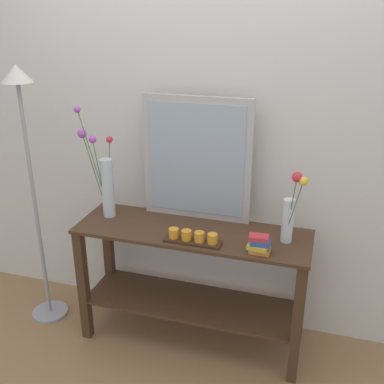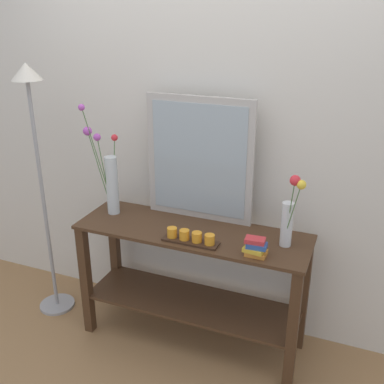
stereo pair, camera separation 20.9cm
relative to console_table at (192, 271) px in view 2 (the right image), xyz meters
The scene contains 9 objects.
ground_plane 0.50m from the console_table, ahead, with size 7.00×6.00×0.02m, color #997047.
wall_back 0.92m from the console_table, 90.00° to the left, with size 6.40×0.08×2.70m, color silver.
console_table is the anchor object (origin of this frame).
mirror_leaning 0.68m from the console_table, 98.62° to the left, with size 0.66×0.03×0.74m.
tall_vase_left 0.76m from the console_table, behind, with size 0.18×0.21×0.70m.
vase_right 0.72m from the console_table, ahead, with size 0.12×0.13×0.43m.
candle_tray 0.34m from the console_table, 71.14° to the right, with size 0.32×0.09×0.07m.
book_stack 0.54m from the console_table, 18.85° to the right, with size 0.12×0.10×0.10m.
floor_lamp 1.20m from the console_table, behind, with size 0.24×0.24×1.68m.
Camera 2 is at (0.89, -2.20, 1.99)m, focal length 42.86 mm.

